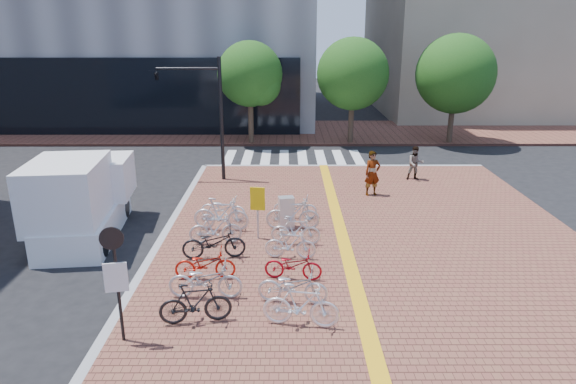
{
  "coord_description": "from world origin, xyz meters",
  "views": [
    {
      "loc": [
        0.15,
        -13.02,
        6.79
      ],
      "look_at": [
        0.19,
        4.05,
        1.3
      ],
      "focal_mm": 32.0,
      "sensor_mm": 36.0,
      "label": 1
    }
  ],
  "objects_px": {
    "bike_7": "(301,305)",
    "bike_10": "(290,244)",
    "bike_3": "(214,243)",
    "bike_11": "(296,230)",
    "bike_12": "(293,214)",
    "notice_sign": "(115,271)",
    "bike_5": "(221,214)",
    "traffic_light_pole": "(192,96)",
    "pedestrian_b": "(415,163)",
    "bike_4": "(215,229)",
    "pedestrian_a": "(372,173)",
    "bike_6": "(223,208)",
    "yellow_sign": "(257,203)",
    "bike_9": "(293,265)",
    "bike_13": "(295,207)",
    "box_truck": "(82,200)",
    "bike_8": "(293,286)",
    "utility_box": "(286,212)",
    "bike_2": "(205,264)",
    "bike_0": "(195,303)"
  },
  "relations": [
    {
      "from": "bike_9",
      "to": "yellow_sign",
      "type": "xyz_separation_m",
      "value": [
        -1.12,
        2.84,
        0.81
      ]
    },
    {
      "from": "bike_2",
      "to": "bike_8",
      "type": "distance_m",
      "value": 2.74
    },
    {
      "from": "bike_5",
      "to": "traffic_light_pole",
      "type": "bearing_deg",
      "value": 24.09
    },
    {
      "from": "bike_3",
      "to": "pedestrian_a",
      "type": "distance_m",
      "value": 8.37
    },
    {
      "from": "bike_7",
      "to": "pedestrian_a",
      "type": "relative_size",
      "value": 0.97
    },
    {
      "from": "bike_9",
      "to": "bike_6",
      "type": "bearing_deg",
      "value": 35.97
    },
    {
      "from": "bike_8",
      "to": "utility_box",
      "type": "distance_m",
      "value": 5.08
    },
    {
      "from": "bike_4",
      "to": "bike_12",
      "type": "bearing_deg",
      "value": -69.98
    },
    {
      "from": "bike_8",
      "to": "notice_sign",
      "type": "bearing_deg",
      "value": 120.95
    },
    {
      "from": "bike_10",
      "to": "yellow_sign",
      "type": "bearing_deg",
      "value": 40.27
    },
    {
      "from": "traffic_light_pole",
      "to": "bike_12",
      "type": "bearing_deg",
      "value": -54.75
    },
    {
      "from": "bike_4",
      "to": "bike_11",
      "type": "xyz_separation_m",
      "value": [
        2.57,
        -0.07,
        -0.03
      ]
    },
    {
      "from": "bike_2",
      "to": "pedestrian_a",
      "type": "bearing_deg",
      "value": -40.95
    },
    {
      "from": "bike_4",
      "to": "bike_6",
      "type": "height_order",
      "value": "bike_4"
    },
    {
      "from": "bike_3",
      "to": "bike_7",
      "type": "height_order",
      "value": "bike_7"
    },
    {
      "from": "bike_13",
      "to": "yellow_sign",
      "type": "distance_m",
      "value": 2.45
    },
    {
      "from": "bike_7",
      "to": "pedestrian_b",
      "type": "bearing_deg",
      "value": -15.32
    },
    {
      "from": "traffic_light_pole",
      "to": "bike_6",
      "type": "bearing_deg",
      "value": -70.38
    },
    {
      "from": "bike_10",
      "to": "pedestrian_b",
      "type": "bearing_deg",
      "value": -28.72
    },
    {
      "from": "pedestrian_b",
      "to": "notice_sign",
      "type": "bearing_deg",
      "value": -126.44
    },
    {
      "from": "bike_5",
      "to": "notice_sign",
      "type": "bearing_deg",
      "value": 174.9
    },
    {
      "from": "bike_10",
      "to": "bike_13",
      "type": "height_order",
      "value": "bike_10"
    },
    {
      "from": "pedestrian_a",
      "to": "utility_box",
      "type": "relative_size",
      "value": 1.65
    },
    {
      "from": "bike_10",
      "to": "utility_box",
      "type": "xyz_separation_m",
      "value": [
        -0.12,
        2.48,
        0.1
      ]
    },
    {
      "from": "utility_box",
      "to": "box_truck",
      "type": "distance_m",
      "value": 6.83
    },
    {
      "from": "bike_10",
      "to": "yellow_sign",
      "type": "xyz_separation_m",
      "value": [
        -1.05,
        1.52,
        0.76
      ]
    },
    {
      "from": "bike_3",
      "to": "bike_11",
      "type": "height_order",
      "value": "bike_3"
    },
    {
      "from": "bike_2",
      "to": "bike_7",
      "type": "distance_m",
      "value": 3.51
    },
    {
      "from": "bike_4",
      "to": "bike_6",
      "type": "distance_m",
      "value": 2.16
    },
    {
      "from": "bike_6",
      "to": "bike_13",
      "type": "xyz_separation_m",
      "value": [
        2.6,
        0.19,
        -0.02
      ]
    },
    {
      "from": "traffic_light_pole",
      "to": "bike_8",
      "type": "bearing_deg",
      "value": -68.8
    },
    {
      "from": "bike_5",
      "to": "bike_10",
      "type": "distance_m",
      "value": 3.27
    },
    {
      "from": "pedestrian_b",
      "to": "bike_6",
      "type": "bearing_deg",
      "value": -147.45
    },
    {
      "from": "utility_box",
      "to": "bike_3",
      "type": "bearing_deg",
      "value": -131.64
    },
    {
      "from": "bike_8",
      "to": "traffic_light_pole",
      "type": "bearing_deg",
      "value": 28.48
    },
    {
      "from": "bike_3",
      "to": "notice_sign",
      "type": "bearing_deg",
      "value": 154.46
    },
    {
      "from": "bike_11",
      "to": "bike_12",
      "type": "distance_m",
      "value": 1.28
    },
    {
      "from": "bike_2",
      "to": "yellow_sign",
      "type": "relative_size",
      "value": 0.94
    },
    {
      "from": "bike_6",
      "to": "box_truck",
      "type": "xyz_separation_m",
      "value": [
        -4.51,
        -1.25,
        0.75
      ]
    },
    {
      "from": "bike_0",
      "to": "bike_7",
      "type": "relative_size",
      "value": 0.94
    },
    {
      "from": "bike_10",
      "to": "pedestrian_a",
      "type": "bearing_deg",
      "value": -23.46
    },
    {
      "from": "bike_3",
      "to": "box_truck",
      "type": "height_order",
      "value": "box_truck"
    },
    {
      "from": "bike_7",
      "to": "bike_10",
      "type": "height_order",
      "value": "bike_7"
    },
    {
      "from": "bike_7",
      "to": "bike_10",
      "type": "relative_size",
      "value": 1.16
    },
    {
      "from": "bike_10",
      "to": "bike_13",
      "type": "xyz_separation_m",
      "value": [
        0.2,
        3.47,
        -0.04
      ]
    },
    {
      "from": "bike_4",
      "to": "pedestrian_a",
      "type": "relative_size",
      "value": 0.91
    },
    {
      "from": "bike_11",
      "to": "notice_sign",
      "type": "distance_m",
      "value": 6.72
    },
    {
      "from": "bike_0",
      "to": "utility_box",
      "type": "bearing_deg",
      "value": -29.11
    },
    {
      "from": "bike_4",
      "to": "utility_box",
      "type": "height_order",
      "value": "utility_box"
    },
    {
      "from": "bike_5",
      "to": "utility_box",
      "type": "bearing_deg",
      "value": -77.85
    }
  ]
}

